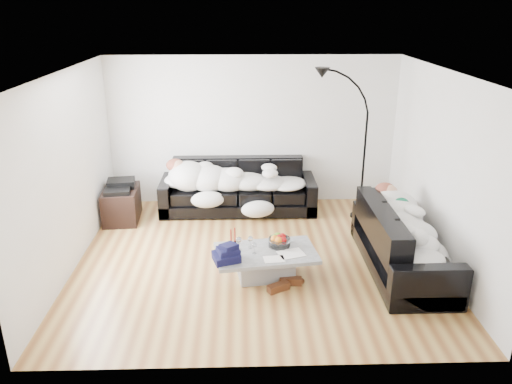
{
  "coord_description": "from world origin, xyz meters",
  "views": [
    {
      "loc": [
        -0.19,
        -6.29,
        3.41
      ],
      "look_at": [
        0.0,
        0.3,
        0.9
      ],
      "focal_mm": 35.0,
      "sensor_mm": 36.0,
      "label": 1
    }
  ],
  "objects_px": {
    "floor_lamp": "(364,155)",
    "wine_glass_b": "(239,244)",
    "coffee_table": "(266,264)",
    "fruit_bowl": "(279,240)",
    "candle_left": "(231,237)",
    "stereo": "(120,185)",
    "wine_glass_a": "(250,242)",
    "av_cabinet": "(122,204)",
    "shoes": "(284,284)",
    "sofa_right": "(404,239)",
    "sleeper_back": "(238,176)",
    "sleeper_right": "(405,225)",
    "sofa_back": "(238,187)",
    "candle_right": "(235,236)",
    "wine_glass_c": "(254,248)"
  },
  "relations": [
    {
      "from": "floor_lamp",
      "to": "sofa_back",
      "type": "bearing_deg",
      "value": 167.27
    },
    {
      "from": "sofa_back",
      "to": "av_cabinet",
      "type": "bearing_deg",
      "value": -169.46
    },
    {
      "from": "sleeper_right",
      "to": "sofa_right",
      "type": "bearing_deg",
      "value": -180.0
    },
    {
      "from": "sleeper_back",
      "to": "candle_left",
      "type": "height_order",
      "value": "sleeper_back"
    },
    {
      "from": "sofa_back",
      "to": "wine_glass_b",
      "type": "distance_m",
      "value": 2.25
    },
    {
      "from": "sleeper_back",
      "to": "stereo",
      "type": "relative_size",
      "value": 5.1
    },
    {
      "from": "floor_lamp",
      "to": "candle_left",
      "type": "bearing_deg",
      "value": -143.89
    },
    {
      "from": "fruit_bowl",
      "to": "candle_left",
      "type": "height_order",
      "value": "candle_left"
    },
    {
      "from": "sofa_back",
      "to": "candle_left",
      "type": "xyz_separation_m",
      "value": [
        -0.09,
        -2.1,
        0.06
      ]
    },
    {
      "from": "fruit_bowl",
      "to": "wine_glass_b",
      "type": "height_order",
      "value": "wine_glass_b"
    },
    {
      "from": "wine_glass_a",
      "to": "candle_right",
      "type": "distance_m",
      "value": 0.26
    },
    {
      "from": "floor_lamp",
      "to": "wine_glass_b",
      "type": "bearing_deg",
      "value": -140.1
    },
    {
      "from": "coffee_table",
      "to": "candle_left",
      "type": "distance_m",
      "value": 0.58
    },
    {
      "from": "wine_glass_a",
      "to": "candle_left",
      "type": "relative_size",
      "value": 0.74
    },
    {
      "from": "wine_glass_a",
      "to": "candle_right",
      "type": "xyz_separation_m",
      "value": [
        -0.2,
        0.15,
        0.03
      ]
    },
    {
      "from": "sleeper_right",
      "to": "wine_glass_b",
      "type": "distance_m",
      "value": 2.22
    },
    {
      "from": "sleeper_back",
      "to": "shoes",
      "type": "distance_m",
      "value": 2.66
    },
    {
      "from": "shoes",
      "to": "floor_lamp",
      "type": "bearing_deg",
      "value": 38.52
    },
    {
      "from": "sofa_right",
      "to": "fruit_bowl",
      "type": "distance_m",
      "value": 1.67
    },
    {
      "from": "candle_right",
      "to": "av_cabinet",
      "type": "relative_size",
      "value": 0.27
    },
    {
      "from": "wine_glass_a",
      "to": "candle_left",
      "type": "distance_m",
      "value": 0.27
    },
    {
      "from": "candle_left",
      "to": "av_cabinet",
      "type": "xyz_separation_m",
      "value": [
        -1.85,
        1.74,
        -0.22
      ]
    },
    {
      "from": "candle_left",
      "to": "stereo",
      "type": "height_order",
      "value": "stereo"
    },
    {
      "from": "sofa_right",
      "to": "stereo",
      "type": "bearing_deg",
      "value": 66.99
    },
    {
      "from": "sofa_right",
      "to": "shoes",
      "type": "relative_size",
      "value": 4.47
    },
    {
      "from": "sleeper_back",
      "to": "candle_right",
      "type": "height_order",
      "value": "sleeper_back"
    },
    {
      "from": "candle_right",
      "to": "stereo",
      "type": "xyz_separation_m",
      "value": [
        -1.9,
        1.68,
        0.13
      ]
    },
    {
      "from": "av_cabinet",
      "to": "stereo",
      "type": "relative_size",
      "value": 1.8
    },
    {
      "from": "wine_glass_a",
      "to": "av_cabinet",
      "type": "bearing_deg",
      "value": 138.95
    },
    {
      "from": "fruit_bowl",
      "to": "sleeper_right",
      "type": "bearing_deg",
      "value": 0.82
    },
    {
      "from": "fruit_bowl",
      "to": "av_cabinet",
      "type": "distance_m",
      "value": 3.08
    },
    {
      "from": "sofa_right",
      "to": "candle_left",
      "type": "height_order",
      "value": "sofa_right"
    },
    {
      "from": "stereo",
      "to": "wine_glass_a",
      "type": "bearing_deg",
      "value": -49.4
    },
    {
      "from": "sofa_right",
      "to": "wine_glass_a",
      "type": "bearing_deg",
      "value": 91.83
    },
    {
      "from": "sofa_right",
      "to": "sleeper_back",
      "type": "height_order",
      "value": "sofa_right"
    },
    {
      "from": "wine_glass_a",
      "to": "wine_glass_b",
      "type": "relative_size",
      "value": 0.89
    },
    {
      "from": "candle_left",
      "to": "av_cabinet",
      "type": "bearing_deg",
      "value": 136.71
    },
    {
      "from": "sofa_right",
      "to": "sleeper_right",
      "type": "bearing_deg",
      "value": 0.0
    },
    {
      "from": "sofa_right",
      "to": "fruit_bowl",
      "type": "height_order",
      "value": "sofa_right"
    },
    {
      "from": "wine_glass_b",
      "to": "shoes",
      "type": "height_order",
      "value": "wine_glass_b"
    },
    {
      "from": "coffee_table",
      "to": "floor_lamp",
      "type": "distance_m",
      "value": 2.74
    },
    {
      "from": "coffee_table",
      "to": "fruit_bowl",
      "type": "bearing_deg",
      "value": 39.61
    },
    {
      "from": "sleeper_right",
      "to": "floor_lamp",
      "type": "bearing_deg",
      "value": 5.31
    },
    {
      "from": "wine_glass_c",
      "to": "stereo",
      "type": "distance_m",
      "value": 2.94
    },
    {
      "from": "sofa_back",
      "to": "sofa_right",
      "type": "distance_m",
      "value": 3.08
    },
    {
      "from": "sofa_back",
      "to": "shoes",
      "type": "distance_m",
      "value": 2.67
    },
    {
      "from": "av_cabinet",
      "to": "fruit_bowl",
      "type": "bearing_deg",
      "value": -39.74
    },
    {
      "from": "sofa_right",
      "to": "shoes",
      "type": "distance_m",
      "value": 1.74
    },
    {
      "from": "wine_glass_a",
      "to": "floor_lamp",
      "type": "bearing_deg",
      "value": 44.28
    },
    {
      "from": "coffee_table",
      "to": "wine_glass_b",
      "type": "height_order",
      "value": "wine_glass_b"
    }
  ]
}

